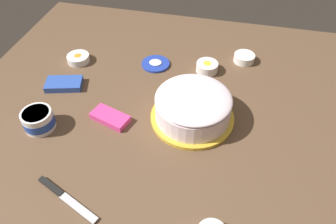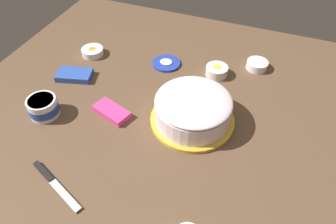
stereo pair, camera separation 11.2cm
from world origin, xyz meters
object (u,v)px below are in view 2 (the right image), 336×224
object	(u,v)px
frosted_cake	(193,110)
sprinkle_bowl_green	(257,65)
sprinkle_bowl_yellow	(217,70)
candy_box_upper	(75,75)
spreading_knife	(52,181)
frosting_tub	(43,107)
frosting_tub_lid	(166,63)
sprinkle_bowl_orange	(93,51)
candy_box_lower	(112,112)

from	to	relation	value
frosted_cake	sprinkle_bowl_green	xyz separation A→B (m)	(-0.16, -0.40, -0.04)
sprinkle_bowl_yellow	candy_box_upper	world-z (taller)	sprinkle_bowl_yellow
frosted_cake	spreading_knife	world-z (taller)	frosted_cake
spreading_knife	frosted_cake	bearing A→B (deg)	-128.68
frosted_cake	sprinkle_bowl_green	distance (m)	0.43
frosting_tub	sprinkle_bowl_yellow	bearing A→B (deg)	-139.42
candy_box_upper	frosting_tub	bearing A→B (deg)	79.46
sprinkle_bowl_green	frosting_tub_lid	bearing A→B (deg)	16.96
sprinkle_bowl_yellow	sprinkle_bowl_orange	world-z (taller)	sprinkle_bowl_yellow
sprinkle_bowl_yellow	candy_box_lower	distance (m)	0.47
sprinkle_bowl_orange	candy_box_upper	bearing A→B (deg)	94.96
frosting_tub	candy_box_lower	xyz separation A→B (m)	(-0.23, -0.09, -0.02)
sprinkle_bowl_green	sprinkle_bowl_yellow	distance (m)	0.18
candy_box_lower	sprinkle_bowl_green	bearing A→B (deg)	-115.91
frosted_cake	candy_box_upper	distance (m)	0.54
frosting_tub_lid	sprinkle_bowl_green	world-z (taller)	sprinkle_bowl_green
spreading_knife	sprinkle_bowl_green	world-z (taller)	sprinkle_bowl_green
candy_box_upper	frosted_cake	bearing A→B (deg)	158.34
sprinkle_bowl_green	sprinkle_bowl_yellow	xyz separation A→B (m)	(0.15, 0.11, 0.00)
frosting_tub_lid	sprinkle_bowl_yellow	distance (m)	0.22
frosting_tub	candy_box_upper	bearing A→B (deg)	-85.38
frosted_cake	candy_box_lower	size ratio (longest dim) A/B	2.18
frosted_cake	frosting_tub_lid	bearing A→B (deg)	-53.31
frosting_tub	sprinkle_bowl_orange	distance (m)	0.40
spreading_knife	candy_box_lower	distance (m)	0.33
frosting_tub	candy_box_lower	world-z (taller)	frosting_tub
frosting_tub_lid	frosted_cake	bearing A→B (deg)	126.69
sprinkle_bowl_orange	candy_box_upper	xyz separation A→B (m)	(-0.01, 0.17, -0.00)
frosting_tub_lid	spreading_knife	world-z (taller)	frosting_tub_lid
frosting_tub	frosting_tub_lid	distance (m)	0.54
candy_box_lower	sprinkle_bowl_yellow	bearing A→B (deg)	-111.70
sprinkle_bowl_orange	frosting_tub_lid	bearing A→B (deg)	-171.37
frosting_tub	sprinkle_bowl_green	bearing A→B (deg)	-140.48
spreading_knife	sprinkle_bowl_orange	size ratio (longest dim) A/B	2.31
frosted_cake	candy_box_upper	bearing A→B (deg)	-6.51
sprinkle_bowl_orange	sprinkle_bowl_yellow	bearing A→B (deg)	-174.08
spreading_knife	sprinkle_bowl_orange	bearing A→B (deg)	-69.87
sprinkle_bowl_green	candy_box_lower	xyz separation A→B (m)	(0.45, 0.47, -0.01)
frosting_tub_lid	candy_box_upper	bearing A→B (deg)	34.58
frosting_tub_lid	spreading_knife	distance (m)	0.69
candy_box_lower	frosting_tub	bearing A→B (deg)	38.89
sprinkle_bowl_yellow	candy_box_upper	size ratio (longest dim) A/B	0.65
sprinkle_bowl_green	sprinkle_bowl_yellow	size ratio (longest dim) A/B	0.98
candy_box_lower	candy_box_upper	bearing A→B (deg)	-10.90
candy_box_upper	sprinkle_bowl_yellow	bearing A→B (deg)	-172.37
frosted_cake	sprinkle_bowl_yellow	xyz separation A→B (m)	(-0.01, -0.29, -0.03)
spreading_knife	candy_box_upper	size ratio (longest dim) A/B	1.59
sprinkle_bowl_orange	sprinkle_bowl_green	bearing A→B (deg)	-166.93
frosting_tub	candy_box_upper	size ratio (longest dim) A/B	0.76
sprinkle_bowl_orange	frosting_tub	bearing A→B (deg)	94.77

